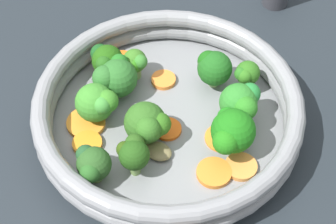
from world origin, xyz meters
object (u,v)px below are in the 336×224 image
object	(u,v)px
carrot_slice_3	(87,144)
broccoli_floret_9	(246,74)
carrot_slice_1	(121,64)
broccoli_floret_4	(93,165)
broccoli_floret_5	(133,153)
mushroom_piece_0	(158,151)
carrot_slice_5	(163,80)
broccoli_floret_2	(97,103)
carrot_slice_2	(86,123)
skillet	(168,124)
broccoli_floret_6	(215,69)
broccoli_floret_3	(232,132)
broccoli_floret_7	(135,63)
carrot_slice_7	(214,173)
broccoli_floret_10	(147,124)
broccoli_floret_0	(241,102)
carrot_slice_6	(241,167)
broccoli_floret_8	(107,60)
broccoli_floret_1	(116,77)
carrot_slice_4	(222,138)
carrot_slice_0	(168,129)

from	to	relation	value
carrot_slice_3	broccoli_floret_9	size ratio (longest dim) A/B	0.79
carrot_slice_1	broccoli_floret_4	bearing A→B (deg)	128.05
broccoli_floret_5	mushroom_piece_0	bearing A→B (deg)	-95.46
carrot_slice_5	broccoli_floret_2	distance (m)	0.10
carrot_slice_2	skillet	bearing A→B (deg)	-131.87
carrot_slice_2	broccoli_floret_6	xyz separation A→B (m)	(-0.06, -0.15, 0.03)
carrot_slice_2	broccoli_floret_6	distance (m)	0.16
skillet	broccoli_floret_3	bearing A→B (deg)	-168.14
mushroom_piece_0	broccoli_floret_7	bearing A→B (deg)	-31.57
carrot_slice_7	broccoli_floret_6	world-z (taller)	broccoli_floret_6
broccoli_floret_2	broccoli_floret_3	distance (m)	0.15
carrot_slice_2	broccoli_floret_3	bearing A→B (deg)	-148.51
broccoli_floret_9	broccoli_floret_10	size ratio (longest dim) A/B	0.82
broccoli_floret_0	broccoli_floret_7	bearing A→B (deg)	14.78
skillet	broccoli_floret_5	size ratio (longest dim) A/B	5.97
carrot_slice_3	carrot_slice_5	world-z (taller)	same
carrot_slice_2	broccoli_floret_0	bearing A→B (deg)	-133.92
carrot_slice_6	carrot_slice_3	bearing A→B (deg)	34.19
carrot_slice_2	carrot_slice_3	size ratio (longest dim) A/B	1.34
carrot_slice_1	broccoli_floret_8	world-z (taller)	broccoli_floret_8
carrot_slice_5	broccoli_floret_7	bearing A→B (deg)	33.79
broccoli_floret_1	broccoli_floret_2	size ratio (longest dim) A/B	1.03
carrot_slice_3	broccoli_floret_3	xyz separation A→B (m)	(-0.12, -0.10, 0.03)
skillet	carrot_slice_2	size ratio (longest dim) A/B	6.34
carrot_slice_3	broccoli_floret_5	bearing A→B (deg)	-166.58
carrot_slice_4	broccoli_floret_3	distance (m)	0.04
carrot_slice_2	carrot_slice_6	distance (m)	0.18
carrot_slice_2	broccoli_floret_5	distance (m)	0.09
carrot_slice_3	carrot_slice_5	xyz separation A→B (m)	(0.01, -0.13, -0.00)
broccoli_floret_0	broccoli_floret_5	world-z (taller)	broccoli_floret_0
skillet	broccoli_floret_9	distance (m)	0.11
carrot_slice_2	broccoli_floret_1	bearing A→B (deg)	-81.24
skillet	broccoli_floret_7	distance (m)	0.08
carrot_slice_6	broccoli_floret_3	size ratio (longest dim) A/B	0.59
carrot_slice_7	broccoli_floret_10	size ratio (longest dim) A/B	0.74
carrot_slice_5	carrot_slice_6	size ratio (longest dim) A/B	0.85
carrot_slice_0	broccoli_floret_0	distance (m)	0.09
broccoli_floret_2	broccoli_floret_3	world-z (taller)	broccoli_floret_3
carrot_slice_7	carrot_slice_5	bearing A→B (deg)	-23.46
carrot_slice_7	broccoli_floret_7	bearing A→B (deg)	-13.44
carrot_slice_5	broccoli_floret_5	world-z (taller)	broccoli_floret_5
carrot_slice_5	broccoli_floret_2	xyz separation A→B (m)	(0.01, 0.09, 0.03)
carrot_slice_0	broccoli_floret_8	world-z (taller)	broccoli_floret_8
broccoli_floret_4	broccoli_floret_10	size ratio (longest dim) A/B	0.85
broccoli_floret_3	broccoli_floret_7	world-z (taller)	broccoli_floret_3
broccoli_floret_1	broccoli_floret_4	bearing A→B (deg)	126.42
broccoli_floret_1	broccoli_floret_8	size ratio (longest dim) A/B	1.16
broccoli_floret_4	mushroom_piece_0	world-z (taller)	broccoli_floret_4
skillet	mushroom_piece_0	world-z (taller)	mushroom_piece_0
carrot_slice_2	broccoli_floret_1	xyz separation A→B (m)	(0.01, -0.06, 0.03)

